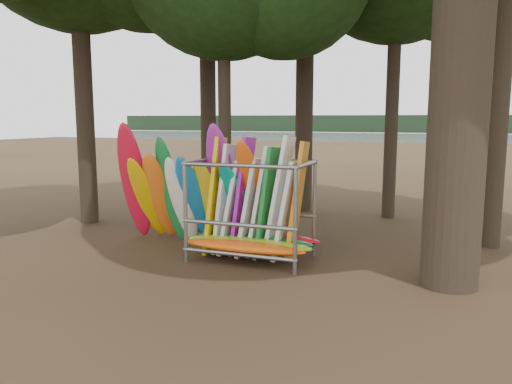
% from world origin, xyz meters
% --- Properties ---
extents(ground, '(120.00, 120.00, 0.00)m').
position_xyz_m(ground, '(0.00, 0.00, 0.00)').
color(ground, '#47331E').
rests_on(ground, ground).
extents(lake, '(160.00, 160.00, 0.00)m').
position_xyz_m(lake, '(0.00, 60.00, 0.00)').
color(lake, gray).
rests_on(lake, ground).
extents(far_shore, '(160.00, 4.00, 4.00)m').
position_xyz_m(far_shore, '(0.00, 110.00, 2.00)').
color(far_shore, black).
rests_on(far_shore, ground).
extents(kayak_row, '(4.20, 2.03, 3.22)m').
position_xyz_m(kayak_row, '(-1.24, 1.06, 1.29)').
color(kayak_row, red).
rests_on(kayak_row, ground).
extents(storage_rack, '(3.01, 1.55, 2.83)m').
position_xyz_m(storage_rack, '(0.62, 0.53, 1.05)').
color(storage_rack, gray).
rests_on(storage_rack, ground).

